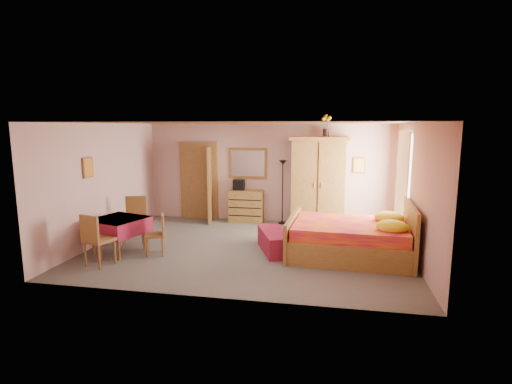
% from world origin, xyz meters
% --- Properties ---
extents(floor, '(6.50, 6.50, 0.00)m').
position_xyz_m(floor, '(0.00, 0.00, 0.00)').
color(floor, '#605B55').
rests_on(floor, ground).
extents(ceiling, '(6.50, 6.50, 0.00)m').
position_xyz_m(ceiling, '(0.00, 0.00, 2.60)').
color(ceiling, brown).
rests_on(ceiling, wall_back).
extents(wall_back, '(6.50, 0.10, 2.60)m').
position_xyz_m(wall_back, '(0.00, 2.50, 1.30)').
color(wall_back, '#C5968F').
rests_on(wall_back, floor).
extents(wall_front, '(6.50, 0.10, 2.60)m').
position_xyz_m(wall_front, '(0.00, -2.50, 1.30)').
color(wall_front, '#C5968F').
rests_on(wall_front, floor).
extents(wall_left, '(0.10, 5.00, 2.60)m').
position_xyz_m(wall_left, '(-3.25, 0.00, 1.30)').
color(wall_left, '#C5968F').
rests_on(wall_left, floor).
extents(wall_right, '(0.10, 5.00, 2.60)m').
position_xyz_m(wall_right, '(3.25, 0.00, 1.30)').
color(wall_right, '#C5968F').
rests_on(wall_right, floor).
extents(doorway, '(1.06, 0.12, 2.15)m').
position_xyz_m(doorway, '(-1.90, 2.47, 1.02)').
color(doorway, '#9E6B35').
rests_on(doorway, floor).
extents(window, '(0.08, 1.40, 1.95)m').
position_xyz_m(window, '(3.21, 1.20, 1.45)').
color(window, white).
rests_on(window, wall_right).
extents(picture_left, '(0.04, 0.32, 0.42)m').
position_xyz_m(picture_left, '(-3.22, -0.60, 1.70)').
color(picture_left, orange).
rests_on(picture_left, wall_left).
extents(picture_back, '(0.30, 0.04, 0.40)m').
position_xyz_m(picture_back, '(2.35, 2.47, 1.55)').
color(picture_back, '#D8BF59').
rests_on(picture_back, wall_back).
extents(chest_of_drawers, '(0.91, 0.46, 0.85)m').
position_xyz_m(chest_of_drawers, '(-0.54, 2.29, 0.43)').
color(chest_of_drawers, olive).
rests_on(chest_of_drawers, floor).
extents(wall_mirror, '(1.05, 0.06, 0.83)m').
position_xyz_m(wall_mirror, '(-0.54, 2.50, 1.55)').
color(wall_mirror, silver).
rests_on(wall_mirror, wall_back).
extents(stereo, '(0.31, 0.23, 0.28)m').
position_xyz_m(stereo, '(-0.74, 2.30, 0.99)').
color(stereo, black).
rests_on(stereo, chest_of_drawers).
extents(floor_lamp, '(0.25, 0.25, 1.67)m').
position_xyz_m(floor_lamp, '(0.43, 2.27, 0.83)').
color(floor_lamp, black).
rests_on(floor_lamp, floor).
extents(wardrobe, '(1.46, 0.77, 2.27)m').
position_xyz_m(wardrobe, '(1.34, 2.20, 1.14)').
color(wardrobe, olive).
rests_on(wardrobe, floor).
extents(sunflower_vase, '(0.22, 0.22, 0.55)m').
position_xyz_m(sunflower_vase, '(1.50, 2.31, 2.55)').
color(sunflower_vase, yellow).
rests_on(sunflower_vase, wardrobe).
extents(bed, '(2.45, 1.98, 1.09)m').
position_xyz_m(bed, '(2.04, -0.10, 0.54)').
color(bed, '#C71350').
rests_on(bed, floor).
extents(bench, '(0.88, 1.33, 0.42)m').
position_xyz_m(bench, '(0.56, -0.11, 0.21)').
color(bench, maroon).
rests_on(bench, floor).
extents(dining_table, '(1.20, 1.20, 0.70)m').
position_xyz_m(dining_table, '(-2.53, -0.75, 0.35)').
color(dining_table, maroon).
rests_on(dining_table, floor).
extents(chair_south, '(0.55, 0.55, 0.98)m').
position_xyz_m(chair_south, '(-2.48, -1.52, 0.49)').
color(chair_south, '#956132').
rests_on(chair_south, floor).
extents(chair_north, '(0.56, 0.56, 0.99)m').
position_xyz_m(chair_north, '(-2.57, 0.01, 0.49)').
color(chair_north, '#A47237').
rests_on(chair_north, floor).
extents(chair_west, '(0.49, 0.49, 0.93)m').
position_xyz_m(chair_west, '(-3.31, -0.76, 0.46)').
color(chair_west, '#AC763A').
rests_on(chair_west, floor).
extents(chair_east, '(0.48, 0.48, 0.82)m').
position_xyz_m(chair_east, '(-1.75, -0.76, 0.41)').
color(chair_east, olive).
rests_on(chair_east, floor).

